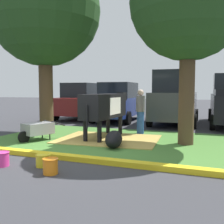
# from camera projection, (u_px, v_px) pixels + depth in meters

# --- Properties ---
(ground_plane) EXTENTS (80.00, 80.00, 0.00)m
(ground_plane) POSITION_uv_depth(u_px,v_px,m) (74.00, 151.00, 7.23)
(ground_plane) COLOR #38383D
(grass_island) EXTENTS (7.37, 4.89, 0.02)m
(grass_island) POSITION_uv_depth(u_px,v_px,m) (105.00, 140.00, 8.79)
(grass_island) COLOR #477A33
(grass_island) RESTS_ON ground
(curb_yellow) EXTENTS (8.57, 0.24, 0.12)m
(curb_yellow) POSITION_uv_depth(u_px,v_px,m) (63.00, 157.00, 6.37)
(curb_yellow) COLOR yellow
(curb_yellow) RESTS_ON ground
(hay_bedding) EXTENTS (3.39, 2.66, 0.04)m
(hay_bedding) POSITION_uv_depth(u_px,v_px,m) (109.00, 139.00, 8.81)
(hay_bedding) COLOR tan
(hay_bedding) RESTS_ON ground
(shade_tree_left) EXTENTS (4.06, 4.06, 6.56)m
(shade_tree_left) POSITION_uv_depth(u_px,v_px,m) (44.00, 10.00, 9.65)
(shade_tree_left) COLOR #4C3823
(shade_tree_left) RESTS_ON ground
(shade_tree_right) EXTENTS (3.44, 3.44, 5.92)m
(shade_tree_right) POSITION_uv_depth(u_px,v_px,m) (189.00, 2.00, 7.72)
(shade_tree_right) COLOR #4C3823
(shade_tree_right) RESTS_ON ground
(cow_holstein) EXTENTS (0.77, 3.14, 1.55)m
(cow_holstein) POSITION_uv_depth(u_px,v_px,m) (105.00, 106.00, 9.10)
(cow_holstein) COLOR black
(cow_holstein) RESTS_ON ground
(calf_lying) EXTENTS (0.75, 1.33, 0.48)m
(calf_lying) POSITION_uv_depth(u_px,v_px,m) (114.00, 139.00, 7.67)
(calf_lying) COLOR black
(calf_lying) RESTS_ON ground
(person_handler) EXTENTS (0.39, 0.41, 1.66)m
(person_handler) POSITION_uv_depth(u_px,v_px,m) (140.00, 110.00, 9.88)
(person_handler) COLOR #23478C
(person_handler) RESTS_ON ground
(wheelbarrow) EXTENTS (1.00, 1.59, 0.63)m
(wheelbarrow) POSITION_uv_depth(u_px,v_px,m) (37.00, 129.00, 8.64)
(wheelbarrow) COLOR gray
(wheelbarrow) RESTS_ON ground
(bucket_pink) EXTENTS (0.32, 0.32, 0.31)m
(bucket_pink) POSITION_uv_depth(u_px,v_px,m) (2.00, 159.00, 5.79)
(bucket_pink) COLOR #EA3893
(bucket_pink) RESTS_ON ground
(bucket_yellow) EXTENTS (0.32, 0.32, 0.27)m
(bucket_yellow) POSITION_uv_depth(u_px,v_px,m) (43.00, 160.00, 5.76)
(bucket_yellow) COLOR yellow
(bucket_yellow) RESTS_ON ground
(bucket_orange) EXTENTS (0.31, 0.31, 0.31)m
(bucket_orange) POSITION_uv_depth(u_px,v_px,m) (50.00, 166.00, 5.25)
(bucket_orange) COLOR orange
(bucket_orange) RESTS_ON ground
(sedan_silver) EXTENTS (2.18, 4.48, 2.02)m
(sedan_silver) POSITION_uv_depth(u_px,v_px,m) (82.00, 101.00, 15.36)
(sedan_silver) COLOR maroon
(sedan_silver) RESTS_ON ground
(sedan_blue) EXTENTS (2.18, 4.48, 2.02)m
(sedan_blue) POSITION_uv_depth(u_px,v_px,m) (119.00, 102.00, 14.15)
(sedan_blue) COLOR navy
(sedan_blue) RESTS_ON ground
(suv_dark_grey) EXTENTS (2.28, 4.68, 2.52)m
(suv_dark_grey) POSITION_uv_depth(u_px,v_px,m) (175.00, 98.00, 12.94)
(suv_dark_grey) COLOR #3D3D42
(suv_dark_grey) RESTS_ON ground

